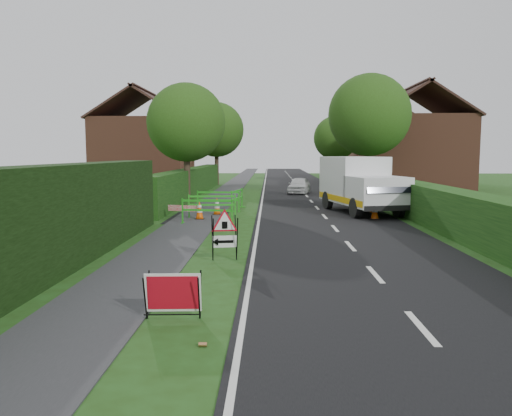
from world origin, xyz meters
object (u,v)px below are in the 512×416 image
object	(u,v)px
red_rect_sign	(173,293)
hatchback_car	(299,185)
triangle_sign	(223,231)
works_van	(360,183)

from	to	relation	value
red_rect_sign	hatchback_car	distance (m)	26.73
red_rect_sign	triangle_sign	bearing A→B (deg)	81.81
hatchback_car	works_van	bearing A→B (deg)	-68.30
red_rect_sign	hatchback_car	xyz separation A→B (m)	(3.66, 26.48, 0.12)
works_van	triangle_sign	bearing A→B (deg)	-129.25
red_rect_sign	works_van	size ratio (longest dim) A/B	0.16
works_van	red_rect_sign	bearing A→B (deg)	-123.39
works_van	hatchback_car	world-z (taller)	works_van
red_rect_sign	hatchback_car	world-z (taller)	hatchback_car
red_rect_sign	hatchback_car	bearing A→B (deg)	79.13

